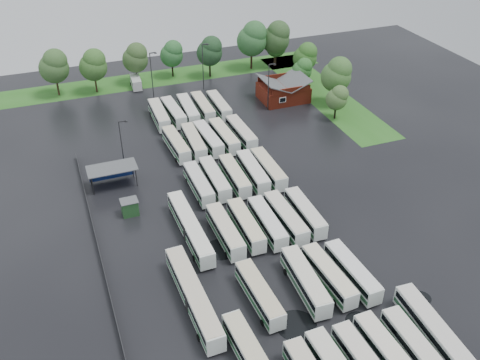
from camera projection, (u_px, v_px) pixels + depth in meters
name	position (u px, v px, depth m)	size (l,w,h in m)	color
ground	(256.00, 238.00, 79.01)	(160.00, 160.00, 0.00)	black
brick_building	(283.00, 92.00, 118.52)	(10.07, 8.60, 5.39)	maroon
wash_shed	(112.00, 169.00, 89.45)	(8.20, 4.20, 3.58)	#2D2D30
utility_hut	(130.00, 207.00, 83.31)	(2.70, 2.20, 2.62)	#1C461F
grass_strip_north	(163.00, 78.00, 130.20)	(80.00, 10.00, 0.01)	#2B691E
grass_strip_east	(322.00, 93.00, 122.55)	(10.00, 50.00, 0.01)	#2B691E
west_fence	(96.00, 237.00, 78.33)	(0.10, 50.00, 1.20)	#2D2D30
bus_r0c3	(388.00, 355.00, 59.37)	(2.64, 11.14, 3.09)	silver
bus_r0c4	(416.00, 349.00, 60.11)	(2.48, 10.94, 3.04)	silver
bus_r1c0	(259.00, 294.00, 67.28)	(2.66, 10.83, 2.99)	silver
bus_r1c2	(305.00, 281.00, 69.08)	(2.96, 11.47, 3.16)	silver
bus_r1c3	(329.00, 275.00, 70.09)	(2.82, 10.87, 3.00)	silver
bus_r1c4	(352.00, 272.00, 70.69)	(2.70, 10.85, 3.00)	silver
bus_r2c0	(225.00, 231.00, 77.75)	(2.46, 11.11, 3.09)	silver
bus_r2c1	(246.00, 225.00, 78.97)	(2.43, 10.87, 3.02)	silver
bus_r2c2	(267.00, 223.00, 79.48)	(2.51, 10.89, 3.02)	silver
bus_r2c3	(286.00, 218.00, 80.34)	(2.58, 11.35, 3.15)	silver
bus_r2c4	(305.00, 213.00, 81.55)	(2.49, 10.81, 3.00)	silver
bus_r3c0	(199.00, 184.00, 88.17)	(2.34, 10.84, 3.01)	silver
bus_r3c1	(215.00, 179.00, 89.41)	(2.47, 11.08, 3.08)	silver
bus_r3c2	(235.00, 176.00, 90.21)	(2.53, 10.89, 3.02)	silver
bus_r3c3	(253.00, 172.00, 91.15)	(2.76, 11.25, 3.11)	silver
bus_r3c4	(268.00, 169.00, 91.95)	(2.41, 11.16, 3.10)	silver
bus_r4c0	(176.00, 144.00, 99.19)	(2.79, 11.07, 3.06)	silver
bus_r4c1	(194.00, 142.00, 99.92)	(2.82, 11.26, 3.11)	silver
bus_r4c2	(208.00, 139.00, 100.94)	(2.83, 11.22, 3.10)	silver
bus_r4c3	(224.00, 136.00, 101.79)	(2.67, 11.21, 3.10)	silver
bus_r4c4	(241.00, 133.00, 102.91)	(2.57, 11.17, 3.10)	silver
bus_r5c0	(159.00, 115.00, 109.31)	(2.67, 11.32, 3.14)	silver
bus_r5c1	(174.00, 112.00, 110.38)	(2.79, 11.17, 3.09)	silver
bus_r5c2	(188.00, 110.00, 111.27)	(2.91, 11.42, 3.15)	silver
bus_r5c3	(203.00, 107.00, 112.55)	(2.52, 11.03, 3.06)	silver
bus_r5c4	(219.00, 105.00, 113.19)	(2.46, 10.88, 3.02)	silver
artic_bus_west_b	(190.00, 228.00, 78.41)	(2.61, 16.38, 3.03)	silver
artic_bus_west_c	(194.00, 296.00, 66.85)	(2.85, 17.03, 3.15)	silver
artic_bus_east	(442.00, 342.00, 60.91)	(3.19, 16.68, 3.08)	silver
minibus	(136.00, 82.00, 124.41)	(2.50, 5.80, 2.48)	silver
tree_north_0	(54.00, 66.00, 117.81)	(6.56, 6.56, 10.87)	#392619
tree_north_1	(94.00, 65.00, 119.39)	(6.23, 6.23, 10.32)	#3C2418
tree_north_2	(136.00, 57.00, 123.90)	(5.97, 5.97, 9.89)	black
tree_north_3	(172.00, 53.00, 127.56)	(5.49, 5.49, 9.09)	black
tree_north_4	(210.00, 51.00, 127.15)	(6.12, 6.12, 10.14)	black
tree_north_5	(253.00, 38.00, 130.70)	(7.36, 7.36, 12.19)	#321F15
tree_north_6	(277.00, 37.00, 132.57)	(7.02, 7.02, 11.63)	black
tree_east_0	(338.00, 98.00, 109.21)	(4.49, 4.46, 7.38)	black
tree_east_1	(337.00, 74.00, 113.87)	(6.52, 6.52, 10.80)	black
tree_east_2	(303.00, 69.00, 121.60)	(4.60, 4.60, 7.61)	black
tree_east_3	(306.00, 56.00, 125.58)	(5.65, 5.65, 9.35)	black
tree_east_4	(277.00, 45.00, 133.80)	(5.08, 5.08, 8.41)	black
lamp_post_ne	(269.00, 84.00, 111.96)	(1.59, 0.31, 10.35)	#2D2D30
lamp_post_nw	(122.00, 143.00, 91.19)	(1.54, 0.30, 9.98)	#2D2D30
lamp_post_back_w	(152.00, 72.00, 116.64)	(1.64, 0.32, 10.68)	#2D2D30
lamp_post_back_e	(203.00, 63.00, 121.00)	(1.66, 0.32, 10.77)	#2D2D30
puddle_0	(296.00, 325.00, 65.13)	(5.10, 5.10, 0.01)	black
puddle_1	(359.00, 322.00, 65.65)	(3.38, 3.38, 0.01)	black
puddle_2	(221.00, 249.00, 76.93)	(4.76, 4.76, 0.01)	black
puddle_3	(300.00, 230.00, 80.66)	(5.02, 5.02, 0.01)	black
puddle_4	(421.00, 298.00, 68.98)	(2.54, 2.54, 0.01)	black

